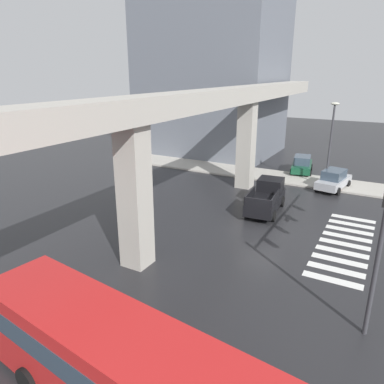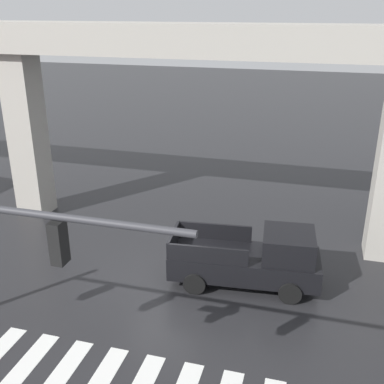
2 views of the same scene
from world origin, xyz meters
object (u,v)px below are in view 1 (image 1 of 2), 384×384
(pickup_truck, at_px, (267,197))
(city_bus, at_px, (123,368))
(sedan_silver, at_px, (334,180))
(sedan_dark_green, at_px, (302,164))
(street_lamp_near_corner, at_px, (331,135))
(fire_hydrant, at_px, (339,186))

(pickup_truck, relative_size, city_bus, 0.48)
(sedan_silver, bearing_deg, sedan_dark_green, 41.35)
(pickup_truck, height_order, street_lamp_near_corner, street_lamp_near_corner)
(city_bus, distance_m, street_lamp_near_corner, 25.88)
(sedan_dark_green, bearing_deg, city_bus, -176.56)
(sedan_silver, bearing_deg, pickup_truck, 155.41)
(city_bus, distance_m, sedan_dark_green, 29.72)
(city_bus, xyz_separation_m, sedan_dark_green, (29.65, 1.78, -0.87))
(city_bus, relative_size, sedan_silver, 2.43)
(city_bus, bearing_deg, sedan_silver, -4.03)
(city_bus, height_order, sedan_dark_green, city_bus)
(sedan_silver, relative_size, fire_hydrant, 5.34)
(sedan_silver, bearing_deg, street_lamp_near_corner, 79.25)
(pickup_truck, distance_m, fire_hydrant, 8.29)
(city_bus, bearing_deg, fire_hydrant, -5.24)
(city_bus, xyz_separation_m, fire_hydrant, (25.30, -2.32, -1.29))
(sedan_silver, relative_size, sedan_dark_green, 1.00)
(street_lamp_near_corner, xyz_separation_m, fire_hydrant, (-0.40, -1.16, -4.13))
(pickup_truck, distance_m, sedan_silver, 8.29)
(city_bus, relative_size, fire_hydrant, 12.97)
(pickup_truck, relative_size, fire_hydrant, 6.18)
(city_bus, bearing_deg, pickup_truck, 5.22)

